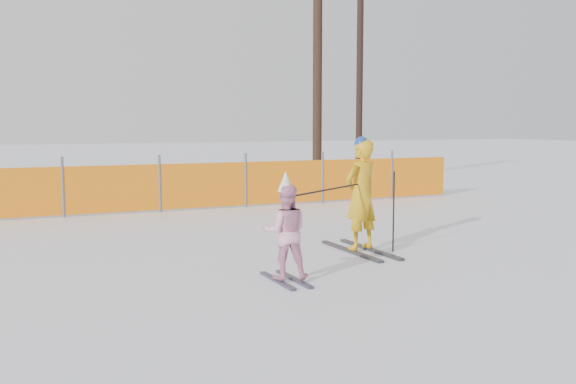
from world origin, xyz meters
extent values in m
plane|color=white|center=(0.00, 0.00, 0.00)|extent=(120.00, 120.00, 0.00)
cube|color=black|center=(1.22, 0.91, 0.02)|extent=(0.09, 1.69, 0.04)
cube|color=black|center=(1.56, 0.91, 0.02)|extent=(0.09, 1.69, 0.04)
imported|color=gold|center=(1.39, 0.91, 0.86)|extent=(0.69, 0.55, 1.64)
sphere|color=navy|center=(1.39, 0.91, 1.62)|extent=(0.22, 0.22, 0.22)
cube|color=black|center=(-0.51, -0.30, 0.01)|extent=(0.09, 0.96, 0.03)
cube|color=black|center=(-0.29, -0.30, 0.01)|extent=(0.09, 0.96, 0.03)
imported|color=#F19DC3|center=(-0.40, -0.30, 0.61)|extent=(0.67, 0.59, 1.16)
cone|color=white|center=(-0.40, -0.30, 1.22)|extent=(0.19, 0.19, 0.24)
cylinder|color=black|center=(1.84, 0.71, 0.60)|extent=(0.02, 0.02, 1.21)
cylinder|color=black|center=(0.49, 0.31, 1.03)|extent=(1.59, 1.09, 0.02)
cylinder|color=#595960|center=(-2.33, 6.52, 0.62)|extent=(0.06, 0.06, 1.25)
cylinder|color=#595960|center=(-0.33, 6.52, 0.62)|extent=(0.06, 0.06, 1.25)
cylinder|color=#595960|center=(1.67, 6.52, 0.62)|extent=(0.06, 0.06, 1.25)
cylinder|color=#595960|center=(3.67, 6.52, 0.62)|extent=(0.06, 0.06, 1.25)
cylinder|color=#595960|center=(5.67, 6.52, 0.62)|extent=(0.06, 0.06, 1.25)
cube|color=orange|center=(-1.51, 6.52, 0.55)|extent=(17.64, 0.03, 1.00)
cylinder|color=black|center=(5.74, 10.86, 3.37)|extent=(0.29, 0.29, 6.74)
cylinder|color=black|center=(7.54, 11.30, 3.01)|extent=(0.22, 0.22, 6.02)
camera|label=1|loc=(-3.55, -7.28, 1.90)|focal=40.00mm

